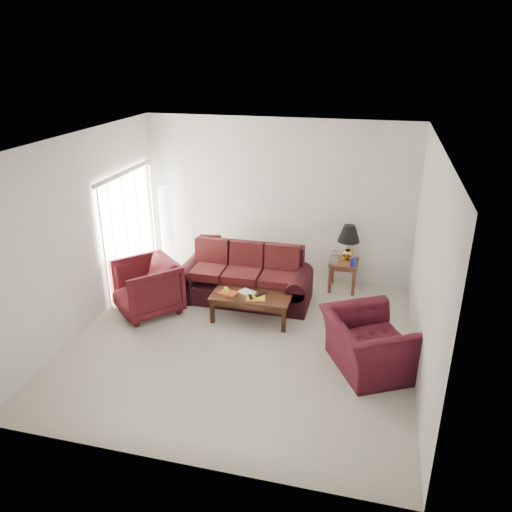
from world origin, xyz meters
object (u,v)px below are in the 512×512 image
(armchair_left, at_px, (146,287))
(end_table, at_px, (343,275))
(sofa, at_px, (244,275))
(coffee_table, at_px, (252,307))
(floor_lamp, at_px, (167,231))
(armchair_right, at_px, (368,344))

(armchair_left, bearing_deg, end_table, 70.52)
(sofa, bearing_deg, coffee_table, -67.26)
(floor_lamp, distance_m, armchair_right, 4.53)
(armchair_left, distance_m, coffee_table, 1.78)
(end_table, relative_size, coffee_table, 0.44)
(armchair_right, bearing_deg, armchair_left, 50.13)
(end_table, height_order, floor_lamp, floor_lamp)
(end_table, height_order, armchair_right, armchair_right)
(coffee_table, bearing_deg, armchair_left, 172.98)
(sofa, bearing_deg, armchair_left, -154.38)
(coffee_table, bearing_deg, armchair_right, -38.57)
(sofa, height_order, end_table, sofa)
(end_table, height_order, armchair_left, armchair_left)
(sofa, bearing_deg, floor_lamp, 153.87)
(coffee_table, bearing_deg, sofa, 103.31)
(sofa, bearing_deg, armchair_right, -38.38)
(armchair_right, xyz_separation_m, coffee_table, (-1.88, 0.92, -0.17))
(armchair_left, relative_size, coffee_table, 0.77)
(end_table, bearing_deg, sofa, -152.59)
(armchair_right, bearing_deg, sofa, 26.49)
(sofa, relative_size, floor_lamp, 1.31)
(armchair_left, xyz_separation_m, armchair_right, (3.64, -0.75, -0.06))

